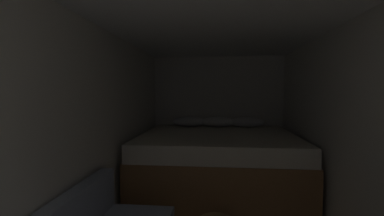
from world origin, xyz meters
TOP-DOWN VIEW (x-y plane):
  - wall_back at (0.00, 4.42)m, footprint 2.41×0.05m
  - wall_left at (-1.18, 1.95)m, footprint 0.05×4.88m
  - wall_right at (1.18, 1.95)m, footprint 0.05×4.88m
  - ceiling_slab at (0.00, 1.95)m, footprint 2.41×4.88m
  - bed at (0.00, 3.41)m, footprint 2.19×1.90m

SIDE VIEW (x-z plane):
  - bed at x=0.00m, z-range -0.08..0.92m
  - wall_back at x=0.00m, z-range 0.00..2.05m
  - wall_left at x=-1.18m, z-range 0.00..2.05m
  - wall_right at x=1.18m, z-range 0.00..2.05m
  - ceiling_slab at x=0.00m, z-range 2.05..2.10m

